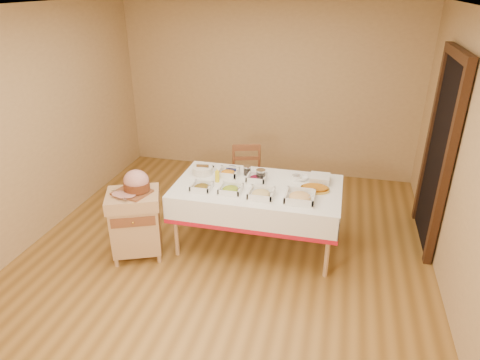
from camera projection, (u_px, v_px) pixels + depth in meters
The scene contains 23 objects.
room_shell at pixel (223, 147), 4.27m from camera, with size 5.00×5.00×5.00m.
doorway at pixel (440, 151), 4.67m from camera, with size 0.09×1.10×2.20m.
dining_table at pixel (257, 199), 4.77m from camera, with size 1.82×1.02×0.76m.
butcher_cart at pixel (135, 221), 4.64m from camera, with size 0.68×0.63×0.77m.
dining_chair at pixel (247, 179), 5.60m from camera, with size 0.49×0.47×0.88m.
ham_on_board at pixel (136, 183), 4.47m from camera, with size 0.38×0.36×0.25m.
serving_dish_a at pixel (202, 187), 4.60m from camera, with size 0.22×0.21×0.09m.
serving_dish_b at pixel (231, 189), 4.55m from camera, with size 0.23×0.23×0.09m.
serving_dish_c at pixel (261, 194), 4.45m from camera, with size 0.26×0.26×0.10m.
serving_dish_d at pixel (300, 197), 4.37m from camera, with size 0.30×0.30×0.11m.
serving_dish_e at pixel (228, 173), 4.93m from camera, with size 0.24×0.23×0.11m.
serving_dish_f at pixel (257, 178), 4.80m from camera, with size 0.22×0.21×0.10m.
small_bowl_left at pixel (210, 169), 5.04m from camera, with size 0.13×0.13×0.06m.
small_bowl_mid at pixel (232, 169), 5.03m from camera, with size 0.13×0.13×0.05m.
small_bowl_right at pixel (296, 177), 4.82m from camera, with size 0.12×0.12×0.06m.
bowl_white_imported at pixel (254, 173), 4.97m from camera, with size 0.14×0.14×0.04m, color white.
bowl_small_imported at pixel (302, 178), 4.82m from camera, with size 0.15×0.15×0.05m, color white.
preserve_jar_left at pixel (247, 171), 4.94m from camera, with size 0.09×0.09×0.11m.
preserve_jar_right at pixel (261, 176), 4.78m from camera, with size 0.11×0.11×0.14m.
mustard_bottle at pixel (217, 176), 4.76m from camera, with size 0.05×0.05×0.16m.
bread_basket at pixel (203, 170), 4.97m from camera, with size 0.24×0.24×0.10m.
plate_stack at pixel (320, 179), 4.77m from camera, with size 0.22×0.22×0.08m.
brass_platter at pixel (315, 189), 4.59m from camera, with size 0.31×0.22×0.04m.
Camera 1 is at (1.12, -3.85, 2.81)m, focal length 32.00 mm.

